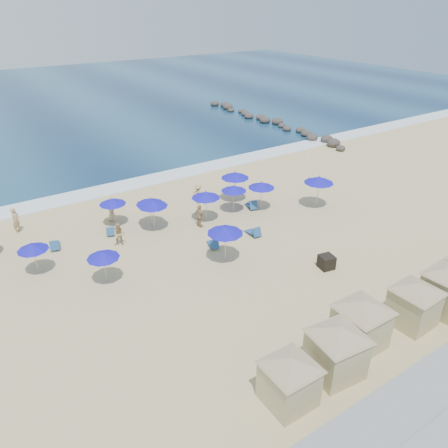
{
  "coord_description": "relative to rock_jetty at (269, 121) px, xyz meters",
  "views": [
    {
      "loc": [
        -11.96,
        -18.68,
        14.69
      ],
      "look_at": [
        2.43,
        3.0,
        1.1
      ],
      "focal_mm": 35.0,
      "sensor_mm": 36.0,
      "label": 1
    }
  ],
  "objects": [
    {
      "name": "beachgoer_5",
      "position": [
        -33.12,
        -13.17,
        0.57
      ],
      "size": [
        0.79,
        0.8,
        1.86
      ],
      "primitive_type": "imported",
      "rotation": [
        0.0,
        0.0,
        0.82
      ],
      "color": "tan",
      "rests_on": "ground"
    },
    {
      "name": "cabana_1",
      "position": [
        -24.2,
        -34.55,
        1.23
      ],
      "size": [
        4.42,
        4.42,
        2.79
      ],
      "color": "tan",
      "rests_on": "ground"
    },
    {
      "name": "beachgoer_3",
      "position": [
        -20.1,
        -15.99,
        0.42
      ],
      "size": [
        0.91,
        1.16,
        1.57
      ],
      "primitive_type": "imported",
      "rotation": [
        0.0,
        0.0,
        1.93
      ],
      "color": "tan",
      "rests_on": "ground"
    },
    {
      "name": "umbrella_10",
      "position": [
        -18.63,
        -18.78,
        1.56
      ],
      "size": [
        1.94,
        1.94,
        2.21
      ],
      "color": "#A5A8AD",
      "rests_on": "ground"
    },
    {
      "name": "trash_bin",
      "position": [
        -18.43,
        -28.4,
        0.06
      ],
      "size": [
        0.98,
        0.98,
        0.84
      ],
      "primitive_type": "cube",
      "rotation": [
        0.0,
        0.0,
        -0.18
      ],
      "color": "black",
      "rests_on": "ground"
    },
    {
      "name": "ground",
      "position": [
        -24.01,
        -24.9,
        -0.36
      ],
      "size": [
        160.0,
        160.0,
        0.0
      ],
      "primitive_type": "plane",
      "color": "tan",
      "rests_on": "ground"
    },
    {
      "name": "beachgoer_2",
      "position": [
        -22.1,
        -19.57,
        0.5
      ],
      "size": [
        0.53,
        1.05,
        1.73
      ],
      "primitive_type": "imported",
      "rotation": [
        0.0,
        0.0,
        1.69
      ],
      "color": "tan",
      "rests_on": "ground"
    },
    {
      "name": "umbrella_9",
      "position": [
        -17.42,
        -17.21,
        1.85
      ],
      "size": [
        2.24,
        2.24,
        2.55
      ],
      "color": "#A5A8AD",
      "rests_on": "ground"
    },
    {
      "name": "cabana_3",
      "position": [
        -18.56,
        -34.38,
        1.18
      ],
      "size": [
        4.28,
        4.28,
        2.69
      ],
      "color": "tan",
      "rests_on": "ground"
    },
    {
      "name": "beachgoer_1",
      "position": [
        -27.83,
        -18.84,
        0.44
      ],
      "size": [
        0.97,
        0.9,
        1.6
      ],
      "primitive_type": "imported",
      "rotation": [
        0.0,
        0.0,
        5.8
      ],
      "color": "tan",
      "rests_on": "ground"
    },
    {
      "name": "ocean",
      "position": [
        -24.01,
        30.1,
        -0.33
      ],
      "size": [
        160.0,
        80.0,
        0.06
      ],
      "primitive_type": "cube",
      "color": "#0D2A4C",
      "rests_on": "ground"
    },
    {
      "name": "umbrella_1",
      "position": [
        -33.18,
        -19.24,
        1.42
      ],
      "size": [
        1.81,
        1.81,
        2.06
      ],
      "color": "#A5A8AD",
      "rests_on": "ground"
    },
    {
      "name": "cabana_2",
      "position": [
        -21.95,
        -33.94,
        1.25
      ],
      "size": [
        4.49,
        4.49,
        2.81
      ],
      "color": "tan",
      "rests_on": "ground"
    },
    {
      "name": "seawall",
      "position": [
        -24.01,
        -38.4,
        0.29
      ],
      "size": [
        160.0,
        6.1,
        1.22
      ],
      "color": "gray",
      "rests_on": "ground"
    },
    {
      "name": "beach_chair_4",
      "position": [
        -19.62,
        -22.71,
        -0.1
      ],
      "size": [
        0.66,
        1.38,
        0.75
      ],
      "color": "navy",
      "rests_on": "ground"
    },
    {
      "name": "umbrella_11",
      "position": [
        -12.71,
        -21.69,
        1.9
      ],
      "size": [
        2.29,
        2.29,
        2.61
      ],
      "color": "#A5A8AD",
      "rests_on": "ground"
    },
    {
      "name": "beach_chair_5",
      "position": [
        -17.15,
        -19.15,
        -0.1
      ],
      "size": [
        0.96,
        1.5,
        0.76
      ],
      "color": "navy",
      "rests_on": "ground"
    },
    {
      "name": "beach_chair_3",
      "position": [
        -22.84,
        -22.51,
        -0.11
      ],
      "size": [
        0.98,
        1.44,
        0.72
      ],
      "color": "navy",
      "rests_on": "ground"
    },
    {
      "name": "umbrella_12",
      "position": [
        -16.65,
        -19.6,
        1.66
      ],
      "size": [
        2.04,
        2.04,
        2.33
      ],
      "color": "#A5A8AD",
      "rests_on": "ground"
    },
    {
      "name": "beach_chair_2",
      "position": [
        -27.81,
        -17.08,
        -0.13
      ],
      "size": [
        0.98,
        1.34,
        0.67
      ],
      "color": "navy",
      "rests_on": "ground"
    },
    {
      "name": "umbrella_3",
      "position": [
        -30.09,
        -22.44,
        1.48
      ],
      "size": [
        1.87,
        1.87,
        2.13
      ],
      "color": "#A5A8AD",
      "rests_on": "ground"
    },
    {
      "name": "beachgoer_4",
      "position": [
        -26.98,
        -15.14,
        0.43
      ],
      "size": [
        0.57,
        0.81,
        1.57
      ],
      "primitive_type": "imported",
      "rotation": [
        0.0,
        0.0,
        1.67
      ],
      "color": "tan",
      "rests_on": "ground"
    },
    {
      "name": "umbrella_4",
      "position": [
        -27.06,
        -15.91,
        1.52
      ],
      "size": [
        1.9,
        1.9,
        2.17
      ],
      "color": "#A5A8AD",
      "rests_on": "ground"
    },
    {
      "name": "rock_jetty",
      "position": [
        0.0,
        0.0,
        0.0
      ],
      "size": [
        2.56,
        26.66,
        0.96
      ],
      "color": "#2E2826",
      "rests_on": "ground"
    },
    {
      "name": "umbrella_6",
      "position": [
        -23.1,
        -24.32,
        1.84
      ],
      "size": [
        2.23,
        2.23,
        2.54
      ],
      "color": "#A5A8AD",
      "rests_on": "ground"
    },
    {
      "name": "surf_line",
      "position": [
        -24.01,
        -9.4,
        -0.32
      ],
      "size": [
        160.0,
        2.5,
        0.08
      ],
      "primitive_type": "cube",
      "color": "white",
      "rests_on": "ground"
    },
    {
      "name": "umbrella_8",
      "position": [
        -21.18,
        -18.93,
        1.7
      ],
      "size": [
        2.09,
        2.09,
        2.38
      ],
      "color": "#A5A8AD",
      "rests_on": "ground"
    },
    {
      "name": "cabana_0",
      "position": [
        -26.9,
        -34.61,
        1.11
      ],
      "size": [
        4.1,
        4.1,
        2.57
      ],
      "color": "tan",
      "rests_on": "ground"
    },
    {
      "name": "umbrella_7",
      "position": [
        -24.98,
        -18.12,
        1.7
      ],
      "size": [
        2.09,
        2.09,
        2.38
      ],
      "color": "#A5A8AD",
      "rests_on": "ground"
    },
    {
      "name": "beach_chair_1",
      "position": [
        -31.57,
        -16.92,
        -0.11
      ],
      "size": [
        0.88,
        1.43,
        0.73
      ],
      "color": "navy",
      "rests_on": "ground"
    },
    {
      "name": "umbrella_5",
      "position": [
        -24.93,
        -17.57,
        1.62
      ],
      "size": [
        2.01,
        2.01,
        2.29
      ],
      "color": "#A5A8AD",
      "rests_on": "ground"
    }
  ]
}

